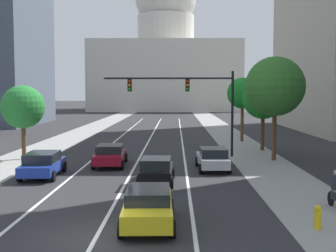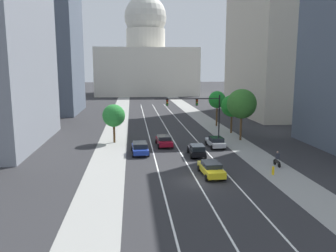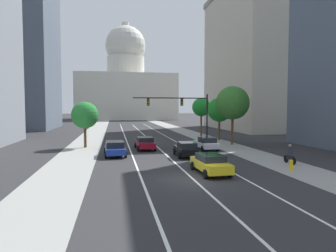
{
  "view_description": "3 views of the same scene",
  "coord_description": "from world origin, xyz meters",
  "px_view_note": "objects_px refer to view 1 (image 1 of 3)",
  "views": [
    {
      "loc": [
        2.78,
        -14.96,
        5.09
      ],
      "look_at": [
        2.14,
        22.96,
        2.18
      ],
      "focal_mm": 47.48,
      "sensor_mm": 36.0,
      "label": 1
    },
    {
      "loc": [
        -6.09,
        -30.34,
        10.7
      ],
      "look_at": [
        -0.32,
        23.41,
        1.43
      ],
      "focal_mm": 36.0,
      "sensor_mm": 36.0,
      "label": 2
    },
    {
      "loc": [
        -5.28,
        -19.44,
        4.87
      ],
      "look_at": [
        1.76,
        19.5,
        2.46
      ],
      "focal_mm": 32.13,
      "sensor_mm": 36.0,
      "label": 3
    }
  ],
  "objects_px": {
    "fire_hydrant": "(318,217)",
    "street_tree_near_right": "(242,93)",
    "car_yellow": "(148,205)",
    "street_tree_mid_right": "(275,87)",
    "car_silver": "(213,158)",
    "car_black": "(157,170)",
    "car_crimson": "(110,155)",
    "car_blue": "(43,164)",
    "street_tree_mid_left": "(23,107)",
    "cyclist": "(336,190)",
    "street_tree_far_right": "(263,98)",
    "capitol_building": "(166,60)",
    "traffic_signal_mast": "(190,95)"
  },
  "relations": [
    {
      "from": "car_yellow",
      "to": "fire_hydrant",
      "type": "xyz_separation_m",
      "value": [
        6.34,
        -0.41,
        -0.3
      ]
    },
    {
      "from": "car_blue",
      "to": "car_yellow",
      "type": "bearing_deg",
      "value": -146.93
    },
    {
      "from": "fire_hydrant",
      "to": "street_tree_far_right",
      "type": "height_order",
      "value": "street_tree_far_right"
    },
    {
      "from": "car_silver",
      "to": "street_tree_far_right",
      "type": "xyz_separation_m",
      "value": [
        5.18,
        9.94,
        3.78
      ]
    },
    {
      "from": "capitol_building",
      "to": "fire_hydrant",
      "type": "distance_m",
      "value": 111.67
    },
    {
      "from": "car_black",
      "to": "traffic_signal_mast",
      "type": "xyz_separation_m",
      "value": [
        2.2,
        10.5,
        4.11
      ]
    },
    {
      "from": "car_silver",
      "to": "traffic_signal_mast",
      "type": "height_order",
      "value": "traffic_signal_mast"
    },
    {
      "from": "car_yellow",
      "to": "cyclist",
      "type": "bearing_deg",
      "value": -75.13
    },
    {
      "from": "car_black",
      "to": "car_blue",
      "type": "xyz_separation_m",
      "value": [
        -6.93,
        1.95,
        0.0
      ]
    },
    {
      "from": "street_tree_mid_right",
      "to": "car_blue",
      "type": "bearing_deg",
      "value": -156.44
    },
    {
      "from": "street_tree_mid_left",
      "to": "car_silver",
      "type": "bearing_deg",
      "value": -18.04
    },
    {
      "from": "fire_hydrant",
      "to": "cyclist",
      "type": "xyz_separation_m",
      "value": [
        1.67,
        2.82,
        0.39
      ]
    },
    {
      "from": "cyclist",
      "to": "car_blue",
      "type": "bearing_deg",
      "value": 61.66
    },
    {
      "from": "street_tree_mid_right",
      "to": "street_tree_mid_left",
      "type": "distance_m",
      "value": 18.94
    },
    {
      "from": "cyclist",
      "to": "street_tree_far_right",
      "type": "distance_m",
      "value": 19.97
    },
    {
      "from": "car_silver",
      "to": "cyclist",
      "type": "xyz_separation_m",
      "value": [
        4.54,
        -9.67,
        0.08
      ]
    },
    {
      "from": "street_tree_mid_left",
      "to": "car_blue",
      "type": "bearing_deg",
      "value": -63.13
    },
    {
      "from": "capitol_building",
      "to": "car_black",
      "type": "distance_m",
      "value": 103.33
    },
    {
      "from": "capitol_building",
      "to": "street_tree_far_right",
      "type": "bearing_deg",
      "value": -83.28
    },
    {
      "from": "street_tree_near_right",
      "to": "street_tree_mid_left",
      "type": "height_order",
      "value": "street_tree_near_right"
    },
    {
      "from": "car_black",
      "to": "cyclist",
      "type": "xyz_separation_m",
      "value": [
        8.01,
        -5.27,
        0.07
      ]
    },
    {
      "from": "car_crimson",
      "to": "street_tree_far_right",
      "type": "height_order",
      "value": "street_tree_far_right"
    },
    {
      "from": "car_yellow",
      "to": "street_tree_mid_left",
      "type": "xyz_separation_m",
      "value": [
        -10.49,
        16.63,
        3.19
      ]
    },
    {
      "from": "street_tree_far_right",
      "to": "street_tree_mid_left",
      "type": "relative_size",
      "value": 1.14
    },
    {
      "from": "car_black",
      "to": "car_yellow",
      "type": "bearing_deg",
      "value": -178.7
    },
    {
      "from": "car_silver",
      "to": "car_black",
      "type": "distance_m",
      "value": 5.61
    },
    {
      "from": "car_silver",
      "to": "car_yellow",
      "type": "relative_size",
      "value": 0.96
    },
    {
      "from": "car_silver",
      "to": "car_yellow",
      "type": "distance_m",
      "value": 12.58
    },
    {
      "from": "fire_hydrant",
      "to": "street_tree_near_right",
      "type": "xyz_separation_m",
      "value": [
        1.57,
        29.42,
        4.48
      ]
    },
    {
      "from": "street_tree_mid_right",
      "to": "street_tree_near_right",
      "type": "height_order",
      "value": "street_tree_mid_right"
    },
    {
      "from": "street_tree_mid_left",
      "to": "street_tree_near_right",
      "type": "bearing_deg",
      "value": 33.95
    },
    {
      "from": "car_silver",
      "to": "cyclist",
      "type": "bearing_deg",
      "value": -156.62
    },
    {
      "from": "capitol_building",
      "to": "fire_hydrant",
      "type": "bearing_deg",
      "value": -85.82
    },
    {
      "from": "car_black",
      "to": "street_tree_far_right",
      "type": "relative_size",
      "value": 0.66
    },
    {
      "from": "street_tree_near_right",
      "to": "street_tree_mid_left",
      "type": "xyz_separation_m",
      "value": [
        -18.4,
        -12.38,
        -0.99
      ]
    },
    {
      "from": "car_black",
      "to": "car_silver",
      "type": "bearing_deg",
      "value": -37.02
    },
    {
      "from": "fire_hydrant",
      "to": "traffic_signal_mast",
      "type": "bearing_deg",
      "value": 102.56
    },
    {
      "from": "car_silver",
      "to": "street_tree_near_right",
      "type": "height_order",
      "value": "street_tree_near_right"
    },
    {
      "from": "car_yellow",
      "to": "traffic_signal_mast",
      "type": "height_order",
      "value": "traffic_signal_mast"
    },
    {
      "from": "car_blue",
      "to": "street_tree_far_right",
      "type": "bearing_deg",
      "value": -54.19
    },
    {
      "from": "car_crimson",
      "to": "car_blue",
      "type": "height_order",
      "value": "car_blue"
    },
    {
      "from": "car_crimson",
      "to": "traffic_signal_mast",
      "type": "xyz_separation_m",
      "value": [
        5.67,
        4.48,
        4.12
      ]
    },
    {
      "from": "street_tree_near_right",
      "to": "street_tree_mid_right",
      "type": "bearing_deg",
      "value": -87.85
    },
    {
      "from": "street_tree_near_right",
      "to": "car_crimson",
      "type": "bearing_deg",
      "value": -126.6
    },
    {
      "from": "car_yellow",
      "to": "street_tree_mid_left",
      "type": "distance_m",
      "value": 19.92
    },
    {
      "from": "car_yellow",
      "to": "street_tree_mid_right",
      "type": "height_order",
      "value": "street_tree_mid_right"
    },
    {
      "from": "car_crimson",
      "to": "street_tree_mid_right",
      "type": "bearing_deg",
      "value": -79.61
    },
    {
      "from": "car_yellow",
      "to": "traffic_signal_mast",
      "type": "distance_m",
      "value": 18.77
    },
    {
      "from": "car_yellow",
      "to": "street_tree_far_right",
      "type": "xyz_separation_m",
      "value": [
        8.65,
        22.03,
        3.78
      ]
    },
    {
      "from": "car_silver",
      "to": "street_tree_far_right",
      "type": "relative_size",
      "value": 0.69
    }
  ]
}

